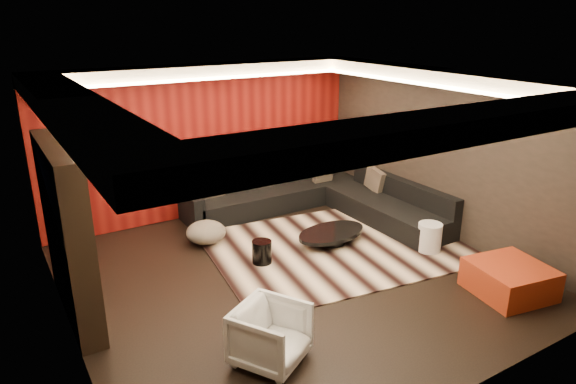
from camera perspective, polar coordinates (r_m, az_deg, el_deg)
floor at (r=7.61m, az=0.45°, el=-9.23°), size 6.00×6.00×0.02m
ceiling at (r=6.74m, az=0.51°, el=12.37°), size 6.00×6.00×0.02m
wall_back at (r=9.64m, az=-9.11°, el=5.66°), size 6.00×0.02×2.80m
wall_left at (r=6.11m, az=-24.26°, el=-3.79°), size 0.02×6.00×2.80m
wall_right at (r=8.95m, az=17.07°, el=4.02°), size 0.02×6.00×2.80m
red_feature_wall at (r=9.60m, az=-9.02°, el=5.62°), size 5.98×0.05×2.78m
soffit_back at (r=9.14m, az=-8.76°, el=13.17°), size 6.00×0.60×0.22m
soffit_front at (r=4.73m, az=18.32°, el=7.04°), size 6.00×0.60×0.22m
soffit_left at (r=5.81m, az=-22.96°, el=8.60°), size 0.60×4.80×0.22m
soffit_right at (r=8.50m, az=16.50°, el=12.19°), size 0.60×4.80×0.22m
cove_back at (r=8.84m, az=-7.84°, el=12.43°), size 4.80×0.08×0.04m
cove_front at (r=4.96m, az=15.25°, el=6.81°), size 4.80×0.08×0.04m
cove_left at (r=5.88m, az=-19.57°, el=8.22°), size 0.08×4.80×0.04m
cove_right at (r=8.26m, az=14.81°, el=11.53°), size 0.08×4.80×0.04m
tv_surround at (r=6.79m, az=-23.34°, el=-4.16°), size 0.30×2.00×2.20m
tv_screen at (r=6.69m, az=-22.39°, el=-1.15°), size 0.04×1.30×0.80m
tv_shelf at (r=6.96m, az=-21.61°, el=-6.96°), size 0.04×1.60×0.04m
rug at (r=8.48m, az=5.37°, el=-6.05°), size 4.36×3.50×0.02m
coffee_table at (r=8.54m, az=4.84°, el=-4.99°), size 1.36×1.36×0.21m
drum_stool at (r=7.84m, az=-2.92°, el=-6.66°), size 0.36×0.36×0.35m
striped_pouf at (r=8.60m, az=-9.10°, el=-4.44°), size 0.75×0.75×0.36m
white_side_table at (r=8.51m, az=15.44°, el=-4.91°), size 0.46×0.46×0.47m
orange_ottoman at (r=7.66m, az=23.39°, el=-8.89°), size 1.08×1.08×0.42m
armchair at (r=5.74m, az=-1.95°, el=-15.60°), size 0.98×0.99×0.66m
sectional_sofa at (r=9.80m, az=3.27°, el=-0.85°), size 3.65×3.50×0.75m
throw_pillows at (r=9.90m, az=0.89°, el=1.57°), size 3.04×1.65×0.50m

